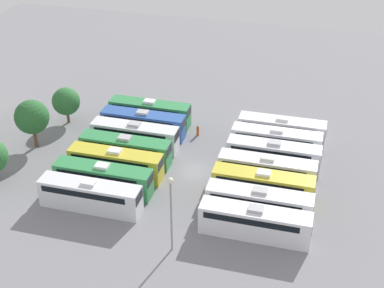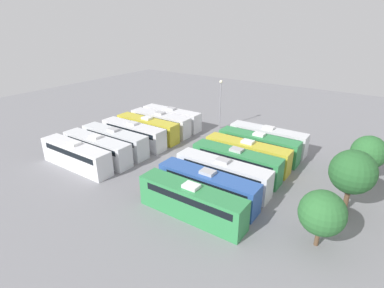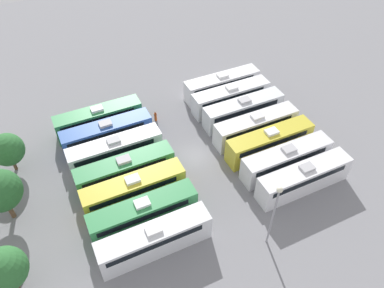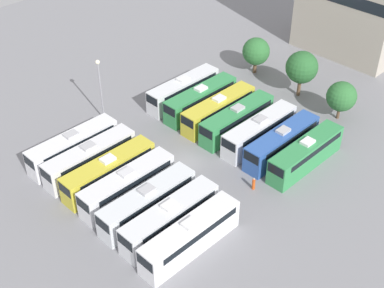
# 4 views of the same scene
# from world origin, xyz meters

# --- Properties ---
(ground_plane) EXTENTS (120.20, 120.20, 0.00)m
(ground_plane) POSITION_xyz_m (0.00, 0.00, 0.00)
(ground_plane) COLOR gray
(bus_0) EXTENTS (2.55, 11.82, 3.75)m
(bus_0) POSITION_xyz_m (-10.25, -9.27, 1.86)
(bus_0) COLOR white
(bus_0) RESTS_ON ground_plane
(bus_1) EXTENTS (2.55, 11.82, 3.75)m
(bus_1) POSITION_xyz_m (-6.91, -9.19, 1.86)
(bus_1) COLOR silver
(bus_1) RESTS_ON ground_plane
(bus_2) EXTENTS (2.55, 11.82, 3.75)m
(bus_2) POSITION_xyz_m (-3.41, -9.08, 1.86)
(bus_2) COLOR gold
(bus_2) RESTS_ON ground_plane
(bus_3) EXTENTS (2.55, 11.82, 3.75)m
(bus_3) POSITION_xyz_m (-0.10, -9.08, 1.86)
(bus_3) COLOR silver
(bus_3) RESTS_ON ground_plane
(bus_4) EXTENTS (2.55, 11.82, 3.75)m
(bus_4) POSITION_xyz_m (3.59, -9.38, 1.86)
(bus_4) COLOR silver
(bus_4) RESTS_ON ground_plane
(bus_5) EXTENTS (2.55, 11.82, 3.75)m
(bus_5) POSITION_xyz_m (7.00, -9.29, 1.86)
(bus_5) COLOR silver
(bus_5) RESTS_ON ground_plane
(bus_6) EXTENTS (2.55, 11.82, 3.75)m
(bus_6) POSITION_xyz_m (10.28, -9.60, 1.86)
(bus_6) COLOR white
(bus_6) RESTS_ON ground_plane
(bus_7) EXTENTS (2.55, 11.82, 3.75)m
(bus_7) POSITION_xyz_m (-10.39, 9.47, 1.86)
(bus_7) COLOR silver
(bus_7) RESTS_ON ground_plane
(bus_8) EXTENTS (2.55, 11.82, 3.75)m
(bus_8) POSITION_xyz_m (-6.88, 9.39, 1.86)
(bus_8) COLOR #338C4C
(bus_8) RESTS_ON ground_plane
(bus_9) EXTENTS (2.55, 11.82, 3.75)m
(bus_9) POSITION_xyz_m (-3.38, 9.24, 1.86)
(bus_9) COLOR gold
(bus_9) RESTS_ON ground_plane
(bus_10) EXTENTS (2.55, 11.82, 3.75)m
(bus_10) POSITION_xyz_m (-0.10, 9.21, 1.86)
(bus_10) COLOR #338C4C
(bus_10) RESTS_ON ground_plane
(bus_11) EXTENTS (2.55, 11.82, 3.75)m
(bus_11) POSITION_xyz_m (3.59, 9.29, 1.86)
(bus_11) COLOR silver
(bus_11) RESTS_ON ground_plane
(bus_12) EXTENTS (2.55, 11.82, 3.75)m
(bus_12) POSITION_xyz_m (7.07, 9.34, 1.86)
(bus_12) COLOR #2D56A8
(bus_12) RESTS_ON ground_plane
(bus_13) EXTENTS (2.55, 11.82, 3.75)m
(bus_13) POSITION_xyz_m (10.49, 9.53, 1.86)
(bus_13) COLOR #338C4C
(bus_13) RESTS_ON ground_plane
(worker_person) EXTENTS (0.36, 0.36, 1.60)m
(worker_person) POSITION_xyz_m (8.88, 1.88, 0.74)
(worker_person) COLOR #CC4C19
(worker_person) RESTS_ON ground_plane
(light_pole) EXTENTS (0.60, 0.60, 8.98)m
(light_pole) POSITION_xyz_m (-14.64, -1.48, 5.97)
(light_pole) COLOR gray
(light_pole) RESTS_ON ground_plane
(tree_0) EXTENTS (4.18, 4.18, 5.71)m
(tree_0) POSITION_xyz_m (-8.56, 23.05, 3.60)
(tree_0) COLOR brown
(tree_0) RESTS_ON ground_plane
(tree_1) EXTENTS (4.59, 4.59, 6.84)m
(tree_1) POSITION_xyz_m (0.24, 22.35, 4.52)
(tree_1) COLOR brown
(tree_1) RESTS_ON ground_plane
(tree_2) EXTENTS (4.04, 4.04, 5.47)m
(tree_2) POSITION_xyz_m (7.63, 21.22, 3.44)
(tree_2) COLOR brown
(tree_2) RESTS_ON ground_plane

